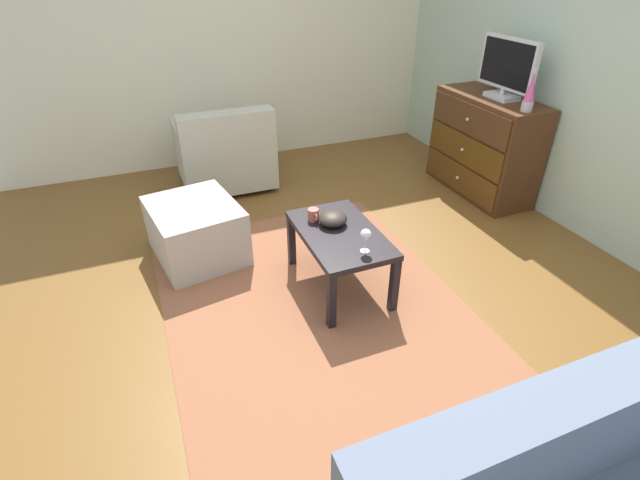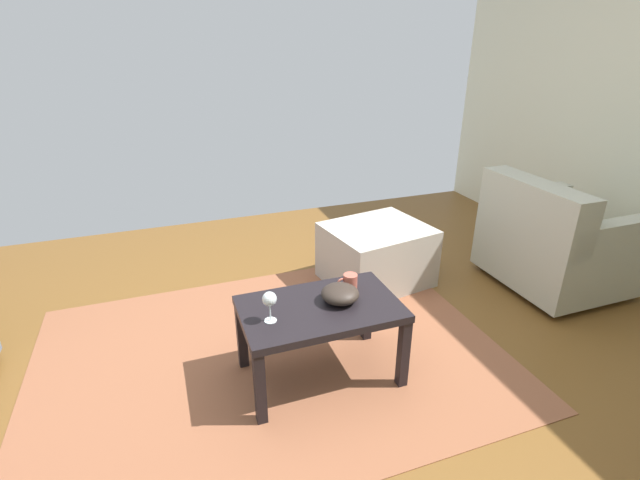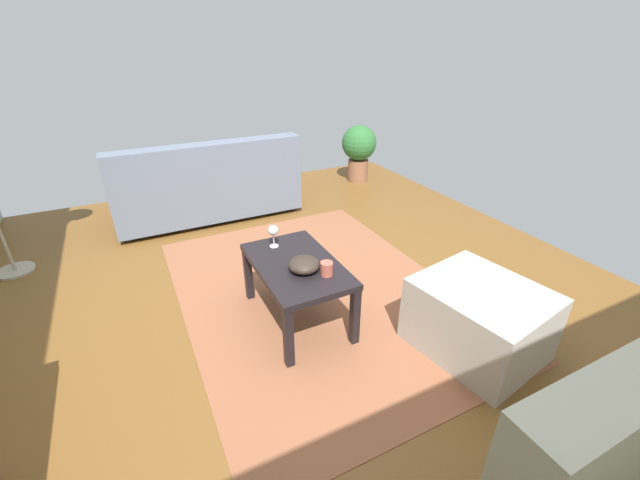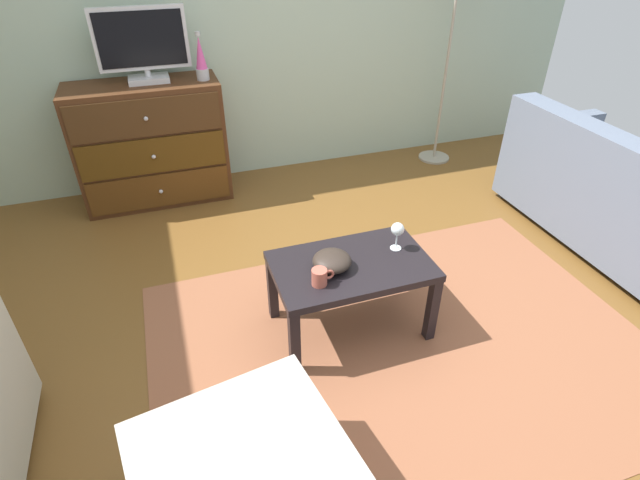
# 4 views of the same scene
# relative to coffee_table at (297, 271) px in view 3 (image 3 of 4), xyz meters

# --- Properties ---
(ground_plane) EXTENTS (5.85, 4.95, 0.05)m
(ground_plane) POSITION_rel_coffee_table_xyz_m (0.01, -0.05, -0.40)
(ground_plane) COLOR brown
(area_rug) EXTENTS (2.60, 1.90, 0.01)m
(area_rug) POSITION_rel_coffee_table_xyz_m (0.21, -0.25, -0.37)
(area_rug) COLOR brown
(area_rug) RESTS_ON ground_plane
(coffee_table) EXTENTS (0.81, 0.50, 0.44)m
(coffee_table) POSITION_rel_coffee_table_xyz_m (0.00, 0.00, 0.00)
(coffee_table) COLOR black
(coffee_table) RESTS_ON ground_plane
(wine_glass) EXTENTS (0.07, 0.07, 0.16)m
(wine_glass) POSITION_rel_coffee_table_xyz_m (0.27, 0.05, 0.18)
(wine_glass) COLOR silver
(wine_glass) RESTS_ON coffee_table
(mug) EXTENTS (0.11, 0.08, 0.08)m
(mug) POSITION_rel_coffee_table_xyz_m (-0.21, -0.11, 0.11)
(mug) COLOR #B75847
(mug) RESTS_ON coffee_table
(bowl_decorative) EXTENTS (0.20, 0.20, 0.09)m
(bowl_decorative) POSITION_rel_coffee_table_xyz_m (-0.11, -0.01, 0.11)
(bowl_decorative) COLOR #312720
(bowl_decorative) RESTS_ON coffee_table
(couch_large) EXTENTS (0.85, 1.83, 0.82)m
(couch_large) POSITION_rel_coffee_table_xyz_m (2.03, 0.14, -0.04)
(couch_large) COLOR #332319
(couch_large) RESTS_ON ground_plane
(ottoman) EXTENTS (0.79, 0.71, 0.43)m
(ottoman) POSITION_rel_coffee_table_xyz_m (-0.75, -0.85, -0.16)
(ottoman) COLOR #B3ADA1
(ottoman) RESTS_ON ground_plane
(potted_plant) EXTENTS (0.44, 0.44, 0.72)m
(potted_plant) POSITION_rel_coffee_table_xyz_m (2.29, -1.87, 0.06)
(potted_plant) COLOR brown
(potted_plant) RESTS_ON ground_plane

